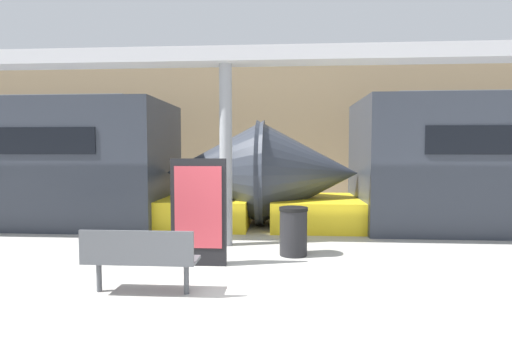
# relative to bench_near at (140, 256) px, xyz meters

# --- Properties ---
(ground_plane) EXTENTS (60.00, 60.00, 0.00)m
(ground_plane) POSITION_rel_bench_near_xyz_m (1.36, -0.41, -0.51)
(ground_plane) COLOR #B2AFA8
(station_wall) EXTENTS (56.00, 0.20, 5.00)m
(station_wall) POSITION_rel_bench_near_xyz_m (1.36, 9.21, 1.99)
(station_wall) COLOR #9E8460
(station_wall) RESTS_ON ground_plane
(bench_near) EXTENTS (1.47, 0.45, 0.87)m
(bench_near) POSITION_rel_bench_near_xyz_m (0.00, 0.00, 0.00)
(bench_near) COLOR #4C4F54
(bench_near) RESTS_ON ground_plane
(trash_bin) EXTENTS (0.51, 0.51, 0.86)m
(trash_bin) POSITION_rel_bench_near_xyz_m (2.03, 2.12, -0.08)
(trash_bin) COLOR black
(trash_bin) RESTS_ON ground_plane
(poster_board) EXTENTS (0.90, 0.07, 1.74)m
(poster_board) POSITION_rel_bench_near_xyz_m (0.48, 1.36, 0.37)
(poster_board) COLOR black
(poster_board) RESTS_ON ground_plane
(support_column_near) EXTENTS (0.25, 0.25, 3.54)m
(support_column_near) POSITION_rel_bench_near_xyz_m (0.72, 2.81, 1.26)
(support_column_near) COLOR gray
(support_column_near) RESTS_ON ground_plane
(canopy_beam) EXTENTS (28.00, 0.60, 0.28)m
(canopy_beam) POSITION_rel_bench_near_xyz_m (0.72, 2.81, 3.17)
(canopy_beam) COLOR #B7B7BC
(canopy_beam) RESTS_ON support_column_near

